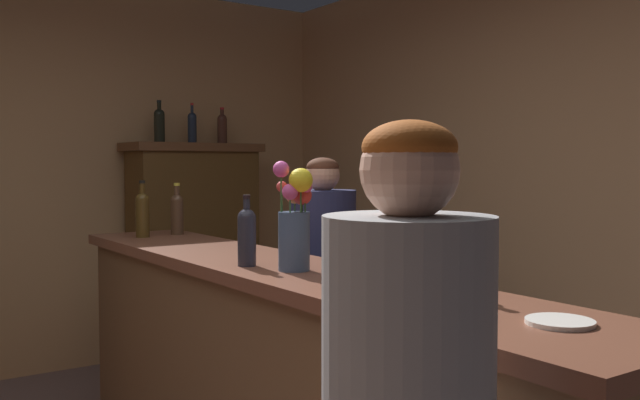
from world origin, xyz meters
name	(u,v)px	position (x,y,z in m)	size (l,w,h in m)	color
wall_right	(606,180)	(2.59, 0.00, 1.37)	(0.12, 5.79, 2.74)	tan
bar_counter	(278,396)	(0.64, 0.16, 0.53)	(0.53, 3.19, 1.06)	brown
display_cabinet	(194,247)	(1.39, 2.58, 0.84)	(0.98, 0.44, 1.60)	brown
wine_bottle_malbec	(177,212)	(0.78, 1.46, 1.19)	(0.07, 0.07, 0.29)	#452E1E
wine_bottle_riesling	(142,212)	(0.57, 1.43, 1.19)	(0.07, 0.07, 0.31)	#412F11
wine_bottle_rose	(247,234)	(0.52, 0.18, 1.18)	(0.07, 0.07, 0.28)	#252530
wine_bottle_pinot	(430,241)	(0.74, -0.59, 1.21)	(0.08, 0.08, 0.33)	#255335
wine_glass_front	(394,246)	(0.77, -0.40, 1.18)	(0.07, 0.07, 0.16)	white
wine_glass_mid	(440,272)	(0.53, -0.86, 1.17)	(0.06, 0.06, 0.15)	white
flower_arrangement	(295,219)	(0.61, -0.02, 1.25)	(0.14, 0.15, 0.40)	#3C5171
cheese_plate	(560,322)	(0.68, -1.12, 1.06)	(0.17, 0.17, 0.01)	white
display_bottle_left	(159,124)	(1.13, 2.58, 1.74)	(0.08, 0.08, 0.30)	black
display_bottle_midleft	(192,126)	(1.39, 2.58, 1.73)	(0.06, 0.06, 0.30)	#1D2738
display_bottle_center	(222,127)	(1.63, 2.58, 1.73)	(0.07, 0.07, 0.27)	#48291F
bartender	(323,284)	(1.36, 0.87, 0.81)	(0.36, 0.36, 1.49)	#1F2646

